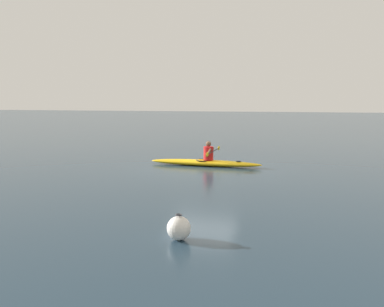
# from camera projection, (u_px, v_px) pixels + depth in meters

# --- Properties ---
(ground_plane) EXTENTS (160.00, 160.00, 0.00)m
(ground_plane) POSITION_uv_depth(u_px,v_px,m) (203.00, 168.00, 15.01)
(ground_plane) COLOR #233847
(kayak) EXTENTS (4.46, 0.61, 0.24)m
(kayak) POSITION_uv_depth(u_px,v_px,m) (205.00, 163.00, 15.53)
(kayak) COLOR #EAB214
(kayak) RESTS_ON ground
(kayaker) EXTENTS (0.42, 2.43, 0.74)m
(kayaker) POSITION_uv_depth(u_px,v_px,m) (209.00, 152.00, 15.43)
(kayaker) COLOR red
(kayaker) RESTS_ON kayak
(mooring_buoy_channel_marker) EXTENTS (0.44, 0.44, 0.49)m
(mooring_buoy_channel_marker) POSITION_uv_depth(u_px,v_px,m) (179.00, 228.00, 7.23)
(mooring_buoy_channel_marker) COLOR silver
(mooring_buoy_channel_marker) RESTS_ON ground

